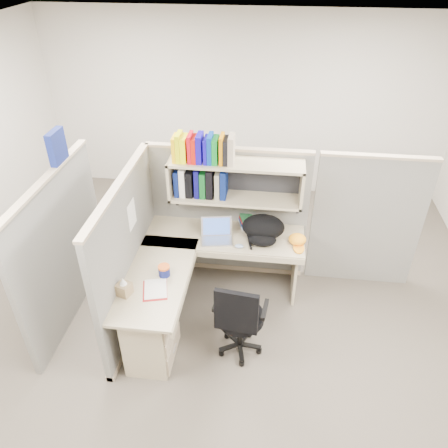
# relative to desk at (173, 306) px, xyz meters

# --- Properties ---
(ground) EXTENTS (6.00, 6.00, 0.00)m
(ground) POSITION_rel_desk_xyz_m (0.41, 0.29, -0.44)
(ground) COLOR #3A342D
(ground) RESTS_ON ground
(room_shell) EXTENTS (6.00, 6.00, 6.00)m
(room_shell) POSITION_rel_desk_xyz_m (0.41, 0.29, 1.18)
(room_shell) COLOR beige
(room_shell) RESTS_ON ground
(cubicle) EXTENTS (3.79, 1.84, 1.95)m
(cubicle) POSITION_rel_desk_xyz_m (0.04, 0.74, 0.47)
(cubicle) COLOR slate
(cubicle) RESTS_ON ground
(desk) EXTENTS (1.74, 1.75, 0.73)m
(desk) POSITION_rel_desk_xyz_m (0.00, 0.00, 0.00)
(desk) COLOR #9C906E
(desk) RESTS_ON ground
(laptop) EXTENTS (0.38, 0.38, 0.24)m
(laptop) POSITION_rel_desk_xyz_m (0.34, 0.74, 0.41)
(laptop) COLOR #ADADB2
(laptop) RESTS_ON desk
(backpack) EXTENTS (0.48, 0.39, 0.27)m
(backpack) POSITION_rel_desk_xyz_m (0.82, 0.81, 0.43)
(backpack) COLOR black
(backpack) RESTS_ON desk
(orange_cap) EXTENTS (0.22, 0.24, 0.10)m
(orange_cap) POSITION_rel_desk_xyz_m (1.20, 0.81, 0.34)
(orange_cap) COLOR orange
(orange_cap) RESTS_ON desk
(snack_canister) EXTENTS (0.12, 0.12, 0.11)m
(snack_canister) POSITION_rel_desk_xyz_m (-0.09, 0.12, 0.35)
(snack_canister) COLOR #0E1557
(snack_canister) RESTS_ON desk
(tissue_box) EXTENTS (0.15, 0.15, 0.19)m
(tissue_box) POSITION_rel_desk_xyz_m (-0.39, -0.18, 0.39)
(tissue_box) COLOR #947B54
(tissue_box) RESTS_ON desk
(mouse) EXTENTS (0.10, 0.08, 0.04)m
(mouse) POSITION_rel_desk_xyz_m (0.59, 0.65, 0.31)
(mouse) COLOR #8AA1C4
(mouse) RESTS_ON desk
(paper_cup) EXTENTS (0.08, 0.08, 0.10)m
(paper_cup) POSITION_rel_desk_xyz_m (0.44, 1.01, 0.34)
(paper_cup) COLOR silver
(paper_cup) RESTS_ON desk
(book_stack) EXTENTS (0.22, 0.26, 0.11)m
(book_stack) POSITION_rel_desk_xyz_m (0.64, 1.08, 0.34)
(book_stack) COLOR gray
(book_stack) RESTS_ON desk
(loose_paper) EXTENTS (0.27, 0.32, 0.00)m
(loose_paper) POSITION_rel_desk_xyz_m (-0.13, -0.08, 0.29)
(loose_paper) COLOR silver
(loose_paper) RESTS_ON desk
(task_chair) EXTENTS (0.52, 0.48, 0.96)m
(task_chair) POSITION_rel_desk_xyz_m (0.67, -0.12, -0.10)
(task_chair) COLOR black
(task_chair) RESTS_ON ground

